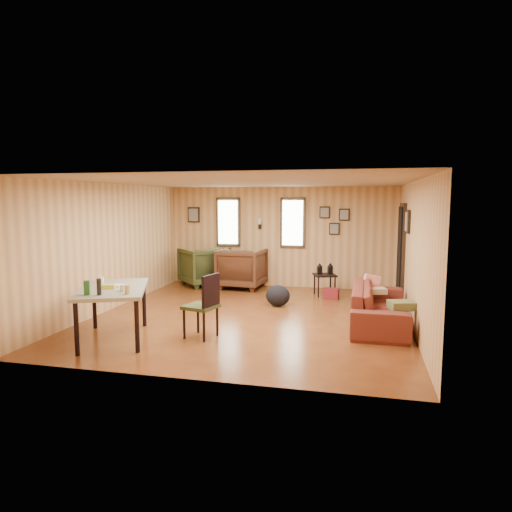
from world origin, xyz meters
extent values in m
cube|color=brown|center=(0.00, 0.00, -0.01)|extent=(5.50, 6.00, 0.02)
cube|color=#997C5B|center=(0.00, 0.00, 2.41)|extent=(5.50, 6.00, 0.02)
cube|color=tan|center=(0.00, 3.01, 1.20)|extent=(5.50, 0.02, 2.40)
cube|color=tan|center=(0.00, -3.01, 1.20)|extent=(5.50, 0.02, 2.40)
cube|color=tan|center=(-2.76, 0.00, 1.20)|extent=(0.02, 6.00, 2.40)
cube|color=tan|center=(2.76, 0.00, 1.20)|extent=(0.02, 6.00, 2.40)
cube|color=black|center=(-1.30, 2.97, 1.55)|extent=(0.60, 0.05, 1.20)
cube|color=#E0F2D1|center=(-1.30, 2.93, 1.55)|extent=(0.48, 0.04, 1.06)
cube|color=black|center=(0.30, 2.97, 1.55)|extent=(0.60, 0.05, 1.20)
cube|color=#E0F2D1|center=(0.30, 2.93, 1.55)|extent=(0.48, 0.04, 1.06)
cube|color=black|center=(-0.50, 2.95, 1.45)|extent=(0.07, 0.05, 0.12)
cylinder|color=silver|center=(-0.50, 2.89, 1.58)|extent=(0.07, 0.07, 0.14)
cube|color=black|center=(2.72, 1.95, 1.00)|extent=(0.06, 1.00, 2.05)
cube|color=black|center=(2.68, 1.95, 1.00)|extent=(0.04, 0.82, 1.90)
cube|color=black|center=(1.05, 2.97, 1.80)|extent=(0.24, 0.04, 0.28)
cube|color=#9E998C|center=(1.05, 2.94, 1.80)|extent=(0.19, 0.02, 0.22)
cube|color=black|center=(1.50, 2.97, 1.75)|extent=(0.24, 0.04, 0.28)
cube|color=#9E998C|center=(1.50, 2.94, 1.75)|extent=(0.19, 0.02, 0.22)
cube|color=black|center=(1.28, 2.97, 1.42)|extent=(0.24, 0.04, 0.28)
cube|color=#9E998C|center=(1.28, 2.94, 1.42)|extent=(0.19, 0.02, 0.22)
cube|color=black|center=(-2.20, 2.97, 1.72)|extent=(0.30, 0.04, 0.38)
cube|color=#9E998C|center=(-2.20, 2.94, 1.72)|extent=(0.24, 0.02, 0.31)
cube|color=black|center=(2.72, 0.85, 1.70)|extent=(0.04, 0.34, 0.42)
cube|color=#9E998C|center=(2.69, 0.85, 1.70)|extent=(0.02, 0.27, 0.34)
imported|color=maroon|center=(2.23, -0.06, 0.44)|extent=(0.69, 2.26, 0.88)
imported|color=#452514|center=(-0.84, 2.54, 0.52)|extent=(1.08, 1.02, 1.04)
imported|color=#323A1A|center=(-1.85, 2.68, 0.51)|extent=(1.37, 1.36, 1.03)
cube|color=black|center=(-1.57, 2.69, 0.57)|extent=(0.71, 0.67, 0.04)
cube|color=black|center=(-1.57, 2.69, 0.19)|extent=(0.64, 0.61, 0.03)
cylinder|color=black|center=(-1.86, 2.57, 0.28)|extent=(0.05, 0.05, 0.56)
cylinder|color=black|center=(-1.41, 2.42, 0.28)|extent=(0.05, 0.05, 0.56)
cylinder|color=black|center=(-1.73, 2.96, 0.28)|extent=(0.05, 0.05, 0.56)
cylinder|color=black|center=(-1.27, 2.81, 0.28)|extent=(0.05, 0.05, 0.56)
cube|color=#3C3128|center=(-1.68, 2.73, 0.66)|extent=(0.10, 0.05, 0.13)
cube|color=#3C3128|center=(-1.47, 2.66, 0.65)|extent=(0.09, 0.05, 0.12)
cube|color=black|center=(1.14, 2.13, 0.46)|extent=(0.58, 0.58, 0.04)
cylinder|color=black|center=(1.03, 1.90, 0.23)|extent=(0.04, 0.04, 0.46)
cylinder|color=black|center=(1.38, 2.02, 0.23)|extent=(0.04, 0.04, 0.46)
cylinder|color=black|center=(0.91, 2.24, 0.23)|extent=(0.04, 0.04, 0.46)
cylinder|color=black|center=(1.25, 2.36, 0.23)|extent=(0.04, 0.04, 0.46)
cube|color=black|center=(1.03, 2.09, 0.56)|extent=(0.13, 0.13, 0.16)
cone|color=black|center=(1.03, 2.09, 0.68)|extent=(0.17, 0.17, 0.09)
cube|color=black|center=(1.25, 2.17, 0.56)|extent=(0.13, 0.13, 0.16)
cone|color=black|center=(1.25, 2.17, 0.68)|extent=(0.17, 0.17, 0.09)
cube|color=maroon|center=(1.31, 1.81, 0.11)|extent=(0.34, 0.26, 0.23)
ellipsoid|color=black|center=(0.33, 0.89, 0.21)|extent=(0.55, 0.46, 0.42)
cube|color=brown|center=(2.55, -0.63, 0.48)|extent=(0.46, 0.41, 0.13)
cube|color=red|center=(2.11, 0.75, 0.56)|extent=(0.35, 0.18, 0.34)
cube|color=tan|center=(2.20, 0.52, 0.47)|extent=(0.39, 0.34, 0.10)
cube|color=gray|center=(-1.68, -1.80, 0.77)|extent=(1.47, 1.80, 0.05)
cylinder|color=black|center=(-1.78, -2.57, 0.37)|extent=(0.08, 0.08, 0.75)
cylinder|color=black|center=(-1.05, -2.27, 0.37)|extent=(0.08, 0.08, 0.75)
cylinder|color=black|center=(-2.30, -1.33, 0.37)|extent=(0.08, 0.08, 0.75)
cylinder|color=black|center=(-1.57, -1.02, 0.37)|extent=(0.08, 0.08, 0.75)
cylinder|color=silver|center=(-1.38, -2.01, 0.84)|extent=(0.11, 0.11, 0.09)
cylinder|color=silver|center=(-2.05, -1.50, 0.84)|extent=(0.11, 0.11, 0.09)
cube|color=#205A26|center=(-1.73, -2.36, 0.89)|extent=(0.10, 0.10, 0.20)
cylinder|color=black|center=(-1.56, -2.34, 0.91)|extent=(0.08, 0.08, 0.23)
cylinder|color=gold|center=(-1.23, -2.17, 0.86)|extent=(0.10, 0.10, 0.12)
cylinder|color=silver|center=(-1.67, -1.68, 0.80)|extent=(0.27, 0.27, 0.02)
cube|color=yellow|center=(-1.68, -1.91, 0.83)|extent=(0.20, 0.15, 0.06)
cube|color=#323A1A|center=(-0.44, -1.40, 0.48)|extent=(0.54, 0.54, 0.05)
cube|color=black|center=(-0.26, -1.45, 0.74)|extent=(0.15, 0.42, 0.49)
cylinder|color=black|center=(-0.66, -1.53, 0.23)|extent=(0.05, 0.05, 0.47)
cylinder|color=black|center=(-0.32, -1.62, 0.23)|extent=(0.05, 0.05, 0.47)
cylinder|color=black|center=(-0.57, -1.18, 0.23)|extent=(0.05, 0.05, 0.47)
cylinder|color=black|center=(-0.22, -1.27, 0.23)|extent=(0.05, 0.05, 0.47)
camera|label=1|loc=(1.92, -7.81, 2.08)|focal=32.00mm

